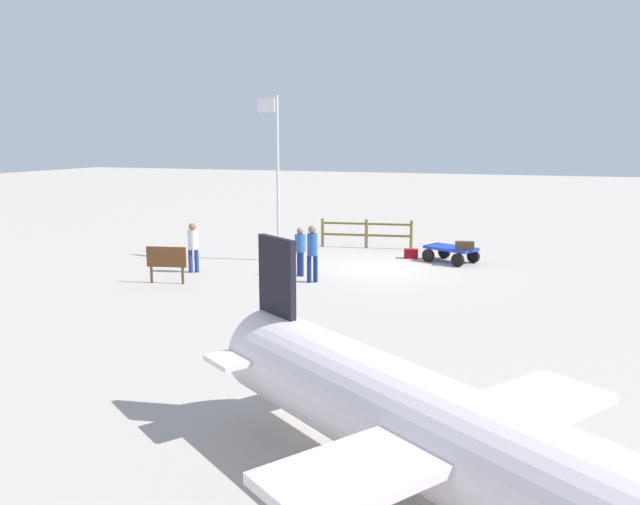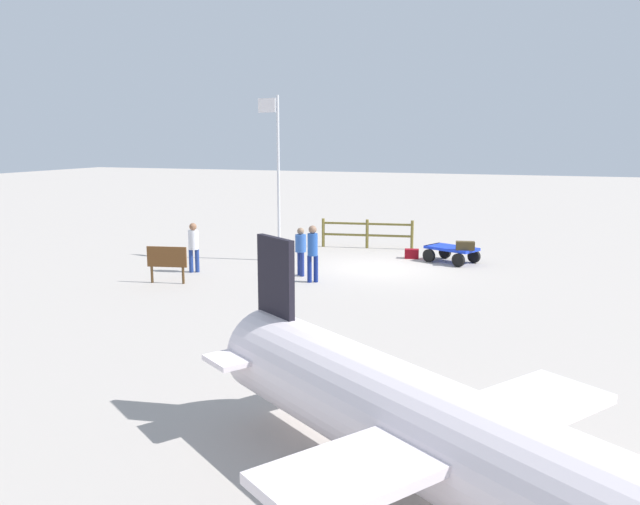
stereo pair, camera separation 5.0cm
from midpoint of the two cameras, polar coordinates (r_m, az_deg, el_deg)
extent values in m
plane|color=#ABA199|center=(22.28, 5.22, -1.38)|extent=(120.00, 120.00, 0.00)
cube|color=#1634D3|center=(23.58, 11.64, 0.38)|extent=(2.01, 1.62, 0.10)
cube|color=#1634D3|center=(24.04, 9.98, 0.62)|extent=(0.46, 0.88, 0.10)
cylinder|color=black|center=(23.55, 9.68, -0.28)|extent=(0.48, 0.31, 0.47)
cylinder|color=black|center=(24.38, 11.05, 0.03)|extent=(0.48, 0.31, 0.47)
cylinder|color=black|center=(22.88, 12.21, -0.67)|extent=(0.48, 0.31, 0.47)
cylinder|color=black|center=(23.74, 13.53, -0.33)|extent=(0.48, 0.31, 0.47)
cube|color=#42351D|center=(23.00, 12.80, 0.59)|extent=(0.68, 0.42, 0.30)
cube|color=maroon|center=(24.19, 8.18, -0.11)|extent=(0.57, 0.42, 0.35)
cylinder|color=navy|center=(19.98, -0.30, -1.45)|extent=(0.14, 0.14, 0.84)
cylinder|color=navy|center=(19.94, -0.87, -1.48)|extent=(0.14, 0.14, 0.84)
cylinder|color=#244FA5|center=(19.82, -0.59, 0.71)|extent=(0.43, 0.43, 0.69)
sphere|color=#8B6750|center=(19.74, -0.59, 2.05)|extent=(0.25, 0.25, 0.25)
cylinder|color=navy|center=(20.82, -1.53, -1.05)|extent=(0.14, 0.14, 0.79)
cylinder|color=navy|center=(21.00, -1.76, -0.96)|extent=(0.14, 0.14, 0.79)
cylinder|color=#315EB2|center=(20.79, -1.65, 0.83)|extent=(0.50, 0.50, 0.57)
sphere|color=#856951|center=(20.73, -1.66, 1.90)|extent=(0.22, 0.22, 0.22)
cylinder|color=navy|center=(21.85, -10.76, -0.71)|extent=(0.14, 0.14, 0.78)
cylinder|color=navy|center=(21.85, -11.28, -0.73)|extent=(0.14, 0.14, 0.78)
cylinder|color=silver|center=(21.73, -11.08, 1.11)|extent=(0.47, 0.47, 0.64)
sphere|color=#8A5C41|center=(21.67, -11.12, 2.26)|extent=(0.24, 0.24, 0.24)
cylinder|color=white|center=(7.55, 11.87, -16.32)|extent=(7.45, 5.61, 1.32)
cube|color=white|center=(7.49, 11.91, -15.41)|extent=(3.55, 4.53, 0.12)
cube|color=black|center=(9.81, -3.81, -2.39)|extent=(0.80, 0.59, 1.30)
cube|color=white|center=(10.11, -3.73, -8.54)|extent=(1.81, 2.22, 0.08)
cylinder|color=black|center=(8.97, 11.31, -18.11)|extent=(0.42, 0.33, 0.44)
cylinder|color=silver|center=(23.23, -3.64, 6.46)|extent=(0.10, 0.10, 5.90)
cube|color=white|center=(23.38, -4.68, 12.85)|extent=(0.73, 0.18, 0.50)
cylinder|color=#4C3319|center=(20.22, -11.95, -2.01)|extent=(0.08, 0.08, 0.51)
cylinder|color=#4C3319|center=(20.58, -14.58, -1.90)|extent=(0.08, 0.08, 0.51)
cube|color=brown|center=(20.29, -13.34, -0.38)|extent=(1.25, 0.32, 0.63)
cylinder|color=brown|center=(26.06, 8.21, 1.54)|extent=(0.12, 0.12, 1.17)
cylinder|color=brown|center=(26.20, 4.25, 1.66)|extent=(0.12, 0.12, 1.17)
cylinder|color=brown|center=(26.46, 0.35, 1.77)|extent=(0.12, 0.12, 1.17)
cube|color=brown|center=(26.14, 4.26, 2.55)|extent=(3.59, 0.67, 0.08)
cube|color=brown|center=(26.21, 4.24, 1.53)|extent=(3.59, 0.67, 0.08)
camera|label=1|loc=(0.03, -89.91, 0.02)|focal=36.15mm
camera|label=2|loc=(0.03, 90.09, -0.02)|focal=36.15mm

